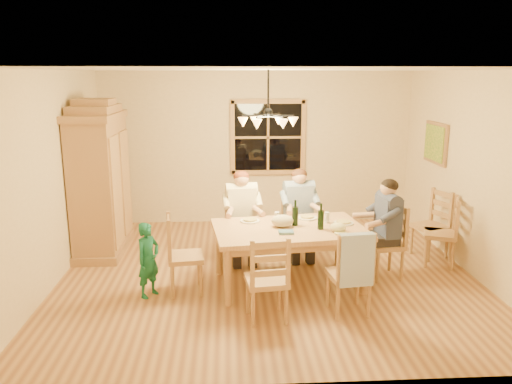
{
  "coord_description": "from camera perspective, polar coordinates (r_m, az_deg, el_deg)",
  "views": [
    {
      "loc": [
        -0.52,
        -6.34,
        2.64
      ],
      "look_at": [
        -0.15,
        0.1,
        1.11
      ],
      "focal_mm": 35.0,
      "sensor_mm": 36.0,
      "label": 1
    }
  ],
  "objects": [
    {
      "name": "wall_left",
      "position": [
        6.85,
        -22.24,
        1.43
      ],
      "size": [
        0.02,
        5.0,
        2.7
      ],
      "primitive_type": "cube",
      "color": "beige",
      "rests_on": "floor"
    },
    {
      "name": "chair_end_right",
      "position": [
        6.89,
        14.44,
        -6.99
      ],
      "size": [
        0.47,
        0.49,
        0.99
      ],
      "rotation": [
        0.0,
        0.0,
        1.69
      ],
      "color": "#AC7E4B",
      "rests_on": "floor"
    },
    {
      "name": "wine_bottle_a",
      "position": [
        6.37,
        4.51,
        -2.38
      ],
      "size": [
        0.08,
        0.08,
        0.33
      ],
      "primitive_type": "cylinder",
      "color": "black",
      "rests_on": "dining_table"
    },
    {
      "name": "plate_plaid",
      "position": [
        6.71,
        5.87,
        -2.96
      ],
      "size": [
        0.26,
        0.26,
        0.02
      ],
      "primitive_type": "cylinder",
      "color": "white",
      "rests_on": "dining_table"
    },
    {
      "name": "adult_slate_man",
      "position": [
        6.72,
        14.71,
        -2.68
      ],
      "size": [
        0.46,
        0.43,
        0.87
      ],
      "rotation": [
        0.0,
        0.0,
        1.69
      ],
      "color": "#3A3F5D",
      "rests_on": "floor"
    },
    {
      "name": "chandelier",
      "position": [
        6.39,
        1.39,
        8.23
      ],
      "size": [
        0.77,
        0.68,
        0.71
      ],
      "color": "black",
      "rests_on": "ceiling"
    },
    {
      "name": "napkin",
      "position": [
        6.08,
        3.46,
        -4.59
      ],
      "size": [
        0.2,
        0.16,
        0.03
      ],
      "primitive_type": "cube",
      "rotation": [
        0.0,
        0.0,
        0.12
      ],
      "color": "slate",
      "rests_on": "dining_table"
    },
    {
      "name": "chair_end_left",
      "position": [
        6.3,
        -8.01,
        -8.64
      ],
      "size": [
        0.47,
        0.49,
        0.99
      ],
      "rotation": [
        0.0,
        0.0,
        -1.45
      ],
      "color": "#AC7E4B",
      "rests_on": "floor"
    },
    {
      "name": "painting",
      "position": [
        8.27,
        19.83,
        5.29
      ],
      "size": [
        0.06,
        0.78,
        0.64
      ],
      "color": "#956640",
      "rests_on": "wall_right"
    },
    {
      "name": "chair_spare_front",
      "position": [
        7.54,
        20.2,
        -5.62
      ],
      "size": [
        0.55,
        0.56,
        0.99
      ],
      "rotation": [
        0.0,
        0.0,
        1.21
      ],
      "color": "#AC7E4B",
      "rests_on": "floor"
    },
    {
      "name": "adult_woman",
      "position": [
        7.04,
        -1.65,
        -1.52
      ],
      "size": [
        0.43,
        0.46,
        0.87
      ],
      "rotation": [
        0.0,
        0.0,
        3.26
      ],
      "color": "beige",
      "rests_on": "floor"
    },
    {
      "name": "chair_near_right",
      "position": [
        5.82,
        10.49,
        -10.64
      ],
      "size": [
        0.49,
        0.47,
        0.99
      ],
      "rotation": [
        0.0,
        0.0,
        0.12
      ],
      "color": "#AC7E4B",
      "rests_on": "floor"
    },
    {
      "name": "dining_table",
      "position": [
        6.35,
        3.8,
        -4.91
      ],
      "size": [
        2.01,
        1.37,
        0.76
      ],
      "rotation": [
        0.0,
        0.0,
        0.12
      ],
      "color": "#AF7A4D",
      "rests_on": "floor"
    },
    {
      "name": "wall_back",
      "position": [
        8.95,
        0.07,
        5.02
      ],
      "size": [
        5.5,
        0.02,
        2.7
      ],
      "primitive_type": "cube",
      "color": "beige",
      "rests_on": "floor"
    },
    {
      "name": "plate_slate",
      "position": [
        6.55,
        9.96,
        -3.53
      ],
      "size": [
        0.26,
        0.26,
        0.02
      ],
      "primitive_type": "cylinder",
      "color": "white",
      "rests_on": "dining_table"
    },
    {
      "name": "cloth_bundle",
      "position": [
        6.32,
        3.03,
        -3.32
      ],
      "size": [
        0.28,
        0.22,
        0.15
      ],
      "primitive_type": "ellipsoid",
      "color": "tan",
      "rests_on": "dining_table"
    },
    {
      "name": "window",
      "position": [
        8.91,
        1.38,
        6.27
      ],
      "size": [
        1.3,
        0.06,
        1.3
      ],
      "color": "black",
      "rests_on": "wall_back"
    },
    {
      "name": "floor",
      "position": [
        6.89,
        1.3,
        -9.23
      ],
      "size": [
        5.5,
        5.5,
        0.0
      ],
      "primitive_type": "plane",
      "color": "brown",
      "rests_on": "ground"
    },
    {
      "name": "child",
      "position": [
        6.2,
        -12.21,
        -7.58
      ],
      "size": [
        0.38,
        0.4,
        0.93
      ],
      "primitive_type": "imported",
      "rotation": [
        0.0,
        0.0,
        0.94
      ],
      "color": "#17694F",
      "rests_on": "floor"
    },
    {
      "name": "wine_bottle_b",
      "position": [
        6.24,
        7.42,
        -2.77
      ],
      "size": [
        0.08,
        0.08,
        0.33
      ],
      "primitive_type": "cylinder",
      "color": "black",
      "rests_on": "dining_table"
    },
    {
      "name": "armoire",
      "position": [
        7.8,
        -17.33,
        0.98
      ],
      "size": [
        0.66,
        1.4,
        2.3
      ],
      "color": "#956640",
      "rests_on": "floor"
    },
    {
      "name": "adult_plaid_man",
      "position": [
        7.21,
        4.93,
        -1.21
      ],
      "size": [
        0.43,
        0.46,
        0.87
      ],
      "rotation": [
        0.0,
        0.0,
        3.26
      ],
      "color": "#304C84",
      "rests_on": "floor"
    },
    {
      "name": "wall_right",
      "position": [
        7.25,
        23.58,
        1.93
      ],
      "size": [
        0.02,
        5.0,
        2.7
      ],
      "primitive_type": "cube",
      "color": "beige",
      "rests_on": "floor"
    },
    {
      "name": "chair_spare_back",
      "position": [
        7.84,
        19.2,
        -4.81
      ],
      "size": [
        0.55,
        0.56,
        0.99
      ],
      "rotation": [
        0.0,
        0.0,
        1.94
      ],
      "color": "#AC7E4B",
      "rests_on": "floor"
    },
    {
      "name": "chair_far_left",
      "position": [
        7.2,
        -1.63,
        -5.66
      ],
      "size": [
        0.49,
        0.47,
        0.99
      ],
      "rotation": [
        0.0,
        0.0,
        3.26
      ],
      "color": "#AC7E4B",
      "rests_on": "floor"
    },
    {
      "name": "chair_near_left",
      "position": [
        5.57,
        1.21,
        -11.52
      ],
      "size": [
        0.49,
        0.47,
        0.99
      ],
      "rotation": [
        0.0,
        0.0,
        0.12
      ],
      "color": "#AC7E4B",
      "rests_on": "floor"
    },
    {
      "name": "ceiling",
      "position": [
        6.37,
        1.43,
        13.83
      ],
      "size": [
        5.5,
        5.0,
        0.02
      ],
      "primitive_type": "cube",
      "color": "white",
      "rests_on": "wall_back"
    },
    {
      "name": "wine_glass_a",
      "position": [
        6.5,
        2.41,
        -2.89
      ],
      "size": [
        0.06,
        0.06,
        0.14
      ],
      "primitive_type": "cylinder",
      "color": "silver",
      "rests_on": "dining_table"
    },
    {
      "name": "wine_glass_b",
      "position": [
        6.55,
        8.11,
        -2.9
      ],
      "size": [
        0.06,
        0.06,
        0.14
      ],
      "primitive_type": "cylinder",
      "color": "silver",
      "rests_on": "dining_table"
    },
    {
      "name": "towel",
      "position": [
        5.51,
        11.36,
        -7.63
      ],
      "size": [
        0.39,
        0.15,
        0.58
      ],
      "primitive_type": "cube",
      "rotation": [
        0.0,
        0.0,
        0.12
      ],
      "color": "#96A7CB",
      "rests_on": "chair_near_right"
    },
    {
      "name": "chair_far_right",
      "position": [
        7.36,
        4.85,
        -5.26
      ],
      "size": [
        0.49,
        0.47,
        0.99
      ],
      "rotation": [
        0.0,
        0.0,
        3.26
      ],
      "color": "#AC7E4B",
      "rests_on": "floor"
    },
    {
      "name": "plate_woman",
      "position": [
        6.54,
        -0.69,
        -3.32
      ],
      "size": [
        0.26,
        0.26,
        0.02
      ],
      "primitive_type": "cylinder",
      "color": "white",
      "rests_on": "dining_table"
    },
    {
      "name": "cap",
      "position": [
        6.21,
        9.35,
        -4.0
      ],
      "size": [
        0.2,
        0.2,
        0.11
      ],
      "primitive_type": "ellipsoid",
      "color": "#CFC98A",
      "rests_on": "dining_table"
    }
  ]
}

